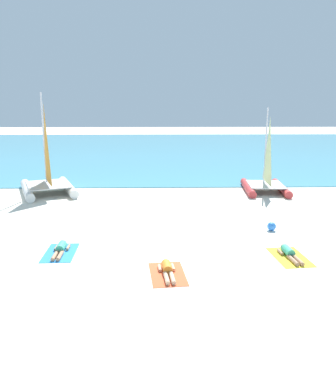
{
  "coord_description": "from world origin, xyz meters",
  "views": [
    {
      "loc": [
        -0.38,
        -13.29,
        5.46
      ],
      "look_at": [
        0.0,
        5.21,
        1.2
      ],
      "focal_mm": 37.5,
      "sensor_mm": 36.0,
      "label": 1
    }
  ],
  "objects_px": {
    "sailboat_red": "(266,180)",
    "sunbather_right": "(289,253)",
    "sunbather_middle": "(167,269)",
    "sunbather_left": "(61,249)",
    "towel_middle": "(168,274)",
    "towel_left": "(60,253)",
    "sailboat_white": "(48,179)",
    "beach_ball": "(272,226)",
    "towel_right": "(290,257)"
  },
  "relations": [
    {
      "from": "towel_right",
      "to": "towel_left",
      "type": "bearing_deg",
      "value": 175.94
    },
    {
      "from": "sunbather_middle",
      "to": "sunbather_right",
      "type": "distance_m",
      "value": 4.58
    },
    {
      "from": "sunbather_left",
      "to": "beach_ball",
      "type": "xyz_separation_m",
      "value": [
        8.43,
        2.34,
        0.06
      ]
    },
    {
      "from": "beach_ball",
      "to": "sunbather_left",
      "type": "bearing_deg",
      "value": -164.51
    },
    {
      "from": "sailboat_white",
      "to": "beach_ball",
      "type": "bearing_deg",
      "value": -54.13
    },
    {
      "from": "sailboat_red",
      "to": "sunbather_middle",
      "type": "xyz_separation_m",
      "value": [
        -6.17,
        -11.65,
        -0.62
      ]
    },
    {
      "from": "sailboat_red",
      "to": "sunbather_right",
      "type": "xyz_separation_m",
      "value": [
        -1.79,
        -10.32,
        -0.62
      ]
    },
    {
      "from": "sailboat_white",
      "to": "towel_right",
      "type": "xyz_separation_m",
      "value": [
        11.3,
        -10.27,
        -0.87
      ]
    },
    {
      "from": "towel_middle",
      "to": "towel_right",
      "type": "relative_size",
      "value": 1.0
    },
    {
      "from": "towel_left",
      "to": "sunbather_middle",
      "type": "relative_size",
      "value": 1.21
    },
    {
      "from": "towel_right",
      "to": "sailboat_red",
      "type": "bearing_deg",
      "value": 80.28
    },
    {
      "from": "sailboat_red",
      "to": "beach_ball",
      "type": "distance_m",
      "value": 7.6
    },
    {
      "from": "towel_left",
      "to": "sailboat_white",
      "type": "bearing_deg",
      "value": 107.38
    },
    {
      "from": "towel_right",
      "to": "sunbather_middle",
      "type": "bearing_deg",
      "value": -164.0
    },
    {
      "from": "towel_middle",
      "to": "towel_left",
      "type": "bearing_deg",
      "value": 153.84
    },
    {
      "from": "sunbather_left",
      "to": "sunbather_middle",
      "type": "bearing_deg",
      "value": -27.87
    },
    {
      "from": "towel_middle",
      "to": "sunbather_right",
      "type": "xyz_separation_m",
      "value": [
        4.37,
        1.39,
        0.13
      ]
    },
    {
      "from": "sailboat_white",
      "to": "sunbather_right",
      "type": "xyz_separation_m",
      "value": [
        11.3,
        -10.2,
        -0.75
      ]
    },
    {
      "from": "towel_left",
      "to": "sunbather_right",
      "type": "height_order",
      "value": "sunbather_right"
    },
    {
      "from": "towel_left",
      "to": "sunbather_right",
      "type": "bearing_deg",
      "value": -3.61
    },
    {
      "from": "sunbather_left",
      "to": "towel_right",
      "type": "xyz_separation_m",
      "value": [
        8.27,
        -0.65,
        -0.13
      ]
    },
    {
      "from": "towel_right",
      "to": "sunbather_left",
      "type": "bearing_deg",
      "value": 175.48
    },
    {
      "from": "sailboat_white",
      "to": "sunbather_left",
      "type": "relative_size",
      "value": 3.77
    },
    {
      "from": "sailboat_red",
      "to": "beach_ball",
      "type": "xyz_separation_m",
      "value": [
        -1.63,
        -7.4,
        -0.57
      ]
    },
    {
      "from": "towel_middle",
      "to": "beach_ball",
      "type": "relative_size",
      "value": 5.08
    },
    {
      "from": "towel_left",
      "to": "beach_ball",
      "type": "relative_size",
      "value": 5.08
    },
    {
      "from": "towel_left",
      "to": "beach_ball",
      "type": "xyz_separation_m",
      "value": [
        8.42,
        2.4,
        0.18
      ]
    },
    {
      "from": "sunbather_middle",
      "to": "towel_right",
      "type": "relative_size",
      "value": 0.83
    },
    {
      "from": "beach_ball",
      "to": "sailboat_red",
      "type": "bearing_deg",
      "value": 77.6
    },
    {
      "from": "sailboat_white",
      "to": "towel_middle",
      "type": "bearing_deg",
      "value": -80.85
    },
    {
      "from": "towel_left",
      "to": "towel_middle",
      "type": "distance_m",
      "value": 4.34
    },
    {
      "from": "sunbather_middle",
      "to": "towel_right",
      "type": "height_order",
      "value": "sunbather_middle"
    },
    {
      "from": "sailboat_red",
      "to": "towel_middle",
      "type": "relative_size",
      "value": 2.66
    },
    {
      "from": "sunbather_left",
      "to": "beach_ball",
      "type": "relative_size",
      "value": 4.18
    },
    {
      "from": "sailboat_red",
      "to": "sunbather_middle",
      "type": "height_order",
      "value": "sailboat_red"
    },
    {
      "from": "towel_left",
      "to": "sunbather_middle",
      "type": "bearing_deg",
      "value": -25.41
    },
    {
      "from": "towel_left",
      "to": "towel_middle",
      "type": "height_order",
      "value": "same"
    },
    {
      "from": "towel_right",
      "to": "sunbather_right",
      "type": "height_order",
      "value": "sunbather_right"
    },
    {
      "from": "sunbather_right",
      "to": "sailboat_red",
      "type": "bearing_deg",
      "value": 74.8
    },
    {
      "from": "towel_left",
      "to": "beach_ball",
      "type": "bearing_deg",
      "value": 15.91
    },
    {
      "from": "sailboat_white",
      "to": "towel_right",
      "type": "distance_m",
      "value": 15.3
    },
    {
      "from": "sailboat_white",
      "to": "sunbather_right",
      "type": "relative_size",
      "value": 3.76
    },
    {
      "from": "towel_right",
      "to": "sunbather_right",
      "type": "relative_size",
      "value": 1.21
    },
    {
      "from": "sailboat_white",
      "to": "towel_left",
      "type": "bearing_deg",
      "value": -94.31
    },
    {
      "from": "sunbather_left",
      "to": "towel_right",
      "type": "relative_size",
      "value": 0.82
    },
    {
      "from": "sailboat_white",
      "to": "towel_left",
      "type": "distance_m",
      "value": 10.18
    },
    {
      "from": "sunbather_left",
      "to": "towel_middle",
      "type": "height_order",
      "value": "sunbather_left"
    },
    {
      "from": "beach_ball",
      "to": "sailboat_white",
      "type": "bearing_deg",
      "value": 147.56
    },
    {
      "from": "sailboat_red",
      "to": "towel_middle",
      "type": "bearing_deg",
      "value": -113.66
    },
    {
      "from": "sailboat_red",
      "to": "sunbather_right",
      "type": "height_order",
      "value": "sailboat_red"
    }
  ]
}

